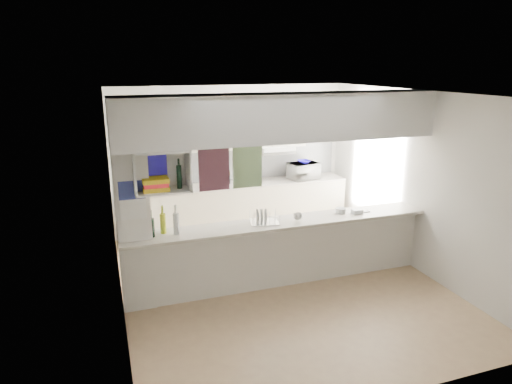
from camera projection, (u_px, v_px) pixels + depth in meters
name	position (u px, v px, depth m)	size (l,w,h in m)	color
floor	(280.00, 284.00, 6.33)	(4.80, 4.80, 0.00)	#9B795A
ceiling	(283.00, 93.00, 5.63)	(4.80, 4.80, 0.00)	white
wall_back	(231.00, 159.00, 8.16)	(4.20, 4.20, 0.00)	silver
wall_left	(115.00, 210.00, 5.32)	(4.80, 4.80, 0.00)	silver
wall_right	(415.00, 181.00, 6.64)	(4.80, 4.80, 0.00)	silver
servery_partition	(270.00, 168.00, 5.83)	(4.20, 0.50, 2.60)	silver
cubby_shelf	(160.00, 174.00, 5.32)	(0.65, 0.35, 0.50)	white
kitchen_run	(244.00, 188.00, 8.10)	(3.60, 0.63, 2.24)	beige
microwave	(304.00, 171.00, 8.31)	(0.53, 0.36, 0.29)	white
bowl	(304.00, 162.00, 8.23)	(0.23, 0.23, 0.06)	#150D92
dish_rack	(264.00, 217.00, 6.01)	(0.42, 0.34, 0.20)	silver
cup	(298.00, 216.00, 6.09)	(0.12, 0.12, 0.09)	white
wine_bottles	(164.00, 224.00, 5.58)	(0.38, 0.16, 0.38)	black
plastic_tubs	(348.00, 211.00, 6.41)	(0.49, 0.22, 0.07)	silver
utensil_jar	(227.00, 180.00, 7.97)	(0.11, 0.11, 0.15)	black
knife_block	(227.00, 177.00, 7.99)	(0.11, 0.09, 0.22)	#54341C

